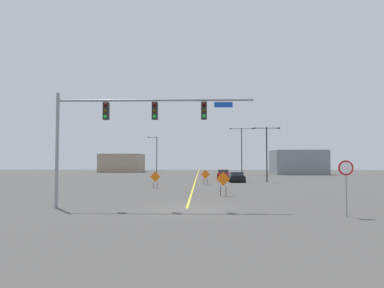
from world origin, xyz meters
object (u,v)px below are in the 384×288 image
at_px(street_lamp_mid_right, 267,149).
at_px(car_red_near, 223,174).
at_px(construction_sign_median_far, 205,175).
at_px(stop_sign, 346,177).
at_px(street_lamp_near_left, 242,147).
at_px(street_lamp_far_right, 156,153).
at_px(traffic_signal_assembly, 127,120).
at_px(construction_sign_median_near, 223,180).
at_px(car_black_approaching, 236,177).
at_px(construction_sign_left_lane, 155,178).

height_order(street_lamp_mid_right, car_red_near, street_lamp_mid_right).
bearing_deg(construction_sign_median_far, car_red_near, 79.53).
xyz_separation_m(stop_sign, construction_sign_median_far, (-6.87, 24.21, -0.92)).
distance_m(street_lamp_near_left, car_red_near, 10.48).
bearing_deg(street_lamp_far_right, traffic_signal_assembly, -84.42).
bearing_deg(construction_sign_median_far, traffic_signal_assembly, -102.94).
distance_m(construction_sign_median_far, construction_sign_median_near, 13.91).
distance_m(car_red_near, car_black_approaching, 12.24).
xyz_separation_m(construction_sign_left_lane, car_black_approaching, (9.29, 10.68, -0.42)).
distance_m(street_lamp_mid_right, car_red_near, 13.62).
relative_size(construction_sign_median_far, car_black_approaching, 0.41).
bearing_deg(street_lamp_far_right, car_black_approaching, -63.60).
distance_m(traffic_signal_assembly, car_black_approaching, 27.91).
bearing_deg(stop_sign, car_red_near, 95.21).
distance_m(construction_sign_left_lane, car_black_approaching, 14.16).
relative_size(stop_sign, street_lamp_mid_right, 0.39).
bearing_deg(construction_sign_median_far, construction_sign_median_near, -84.72).
xyz_separation_m(construction_sign_left_lane, construction_sign_median_near, (6.49, -7.86, 0.16)).
relative_size(construction_sign_median_far, construction_sign_median_near, 0.90).
distance_m(stop_sign, car_red_near, 41.29).
height_order(stop_sign, car_red_near, stop_sign).
height_order(stop_sign, car_black_approaching, stop_sign).
bearing_deg(street_lamp_near_left, street_lamp_far_right, 154.58).
bearing_deg(stop_sign, street_lamp_near_left, 89.68).
bearing_deg(stop_sign, street_lamp_mid_right, 87.46).
height_order(traffic_signal_assembly, street_lamp_far_right, street_lamp_far_right).
bearing_deg(car_black_approaching, street_lamp_mid_right, 1.52).
height_order(construction_sign_median_near, car_red_near, construction_sign_median_near).
bearing_deg(construction_sign_median_near, street_lamp_near_left, 81.47).
bearing_deg(construction_sign_left_lane, street_lamp_far_right, 97.28).
bearing_deg(street_lamp_near_left, construction_sign_median_far, -105.78).
bearing_deg(stop_sign, construction_sign_median_near, 118.35).
bearing_deg(car_red_near, construction_sign_left_lane, -110.02).
xyz_separation_m(traffic_signal_assembly, street_lamp_mid_right, (13.06, 26.13, -0.92)).
bearing_deg(street_lamp_near_left, construction_sign_left_lane, -111.55).
bearing_deg(construction_sign_median_near, traffic_signal_assembly, -129.54).
relative_size(traffic_signal_assembly, street_lamp_far_right, 1.49).
bearing_deg(street_lamp_far_right, stop_sign, -73.48).
height_order(construction_sign_median_far, car_red_near, construction_sign_median_far).
distance_m(traffic_signal_assembly, street_lamp_near_left, 48.18).
distance_m(street_lamp_mid_right, construction_sign_median_far, 10.02).
distance_m(street_lamp_far_right, construction_sign_median_near, 48.93).
bearing_deg(traffic_signal_assembly, construction_sign_median_far, 77.06).
bearing_deg(construction_sign_left_lane, street_lamp_mid_right, 38.89).
height_order(construction_sign_left_lane, car_red_near, construction_sign_left_lane).
height_order(street_lamp_mid_right, car_black_approaching, street_lamp_mid_right).
bearing_deg(car_black_approaching, construction_sign_median_near, -98.59).
height_order(street_lamp_far_right, construction_sign_left_lane, street_lamp_far_right).
relative_size(stop_sign, construction_sign_left_lane, 1.65).
distance_m(street_lamp_mid_right, construction_sign_median_near, 20.11).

